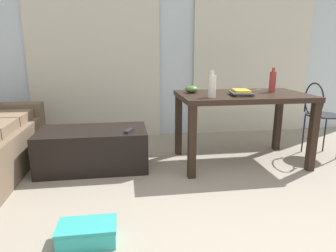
% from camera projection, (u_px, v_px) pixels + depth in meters
% --- Properties ---
extents(ground_plane, '(7.49, 7.49, 0.00)m').
position_uv_depth(ground_plane, '(215.00, 192.00, 2.53)').
color(ground_plane, gray).
extents(wall_back, '(5.70, 0.10, 2.62)m').
position_uv_depth(wall_back, '(176.00, 40.00, 4.10)').
color(wall_back, silver).
rests_on(wall_back, ground).
extents(curtains, '(3.90, 0.03, 2.41)m').
position_uv_depth(curtains, '(177.00, 48.00, 4.04)').
color(curtains, beige).
rests_on(curtains, ground).
extents(coffee_table, '(1.07, 0.58, 0.40)m').
position_uv_depth(coffee_table, '(94.00, 149.00, 3.03)').
color(coffee_table, black).
rests_on(coffee_table, ground).
extents(craft_table, '(1.31, 0.78, 0.74)m').
position_uv_depth(craft_table, '(242.00, 103.00, 3.09)').
color(craft_table, black).
rests_on(craft_table, ground).
extents(wire_chair, '(0.38, 0.38, 0.83)m').
position_uv_depth(wire_chair, '(319.00, 110.00, 3.31)').
color(wire_chair, black).
rests_on(wire_chair, ground).
extents(bottle_near, '(0.07, 0.07, 0.26)m').
position_uv_depth(bottle_near, '(273.00, 82.00, 3.14)').
color(bottle_near, '#99332D').
rests_on(bottle_near, craft_table).
extents(bottle_far, '(0.07, 0.07, 0.25)m').
position_uv_depth(bottle_far, '(212.00, 86.00, 2.77)').
color(bottle_far, beige).
rests_on(bottle_far, craft_table).
extents(bowl, '(0.14, 0.14, 0.07)m').
position_uv_depth(bowl, '(192.00, 89.00, 3.11)').
color(bowl, '#477033').
rests_on(bowl, craft_table).
extents(book_stack, '(0.23, 0.30, 0.06)m').
position_uv_depth(book_stack, '(241.00, 93.00, 2.94)').
color(book_stack, '#4C4C51').
rests_on(book_stack, craft_table).
extents(scissors, '(0.11, 0.07, 0.00)m').
position_uv_depth(scissors, '(256.00, 90.00, 3.32)').
color(scissors, '#9EA0A5').
rests_on(scissors, craft_table).
extents(tv_remote_primary, '(0.10, 0.16, 0.02)m').
position_uv_depth(tv_remote_primary, '(129.00, 131.00, 2.89)').
color(tv_remote_primary, '#232326').
rests_on(tv_remote_primary, coffee_table).
extents(shoebox, '(0.36, 0.22, 0.13)m').
position_uv_depth(shoebox, '(87.00, 233.00, 1.85)').
color(shoebox, '#33B2AD').
rests_on(shoebox, ground).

